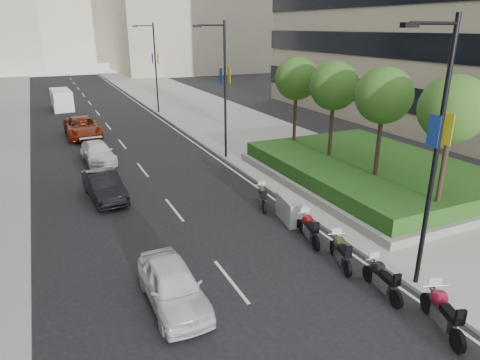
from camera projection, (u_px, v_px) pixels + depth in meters
ground at (332, 338)px, 12.53m from camera, size 160.00×160.00×0.00m
sidewalk_right at (222, 120)px, 41.68m from camera, size 10.00×100.00×0.15m
lane_edge at (169, 125)px, 39.60m from camera, size 0.12×100.00×0.01m
lane_centre at (112, 131)px, 37.54m from camera, size 0.12×100.00×0.01m
planter at (370, 177)px, 24.92m from camera, size 10.00×14.00×0.40m
hedge at (371, 167)px, 24.71m from camera, size 9.40×13.40×0.80m
tree_0 at (453, 109)px, 17.49m from camera, size 2.80×2.80×6.30m
tree_1 at (384, 96)px, 20.90m from camera, size 2.80×2.80×6.30m
tree_2 at (334, 86)px, 24.31m from camera, size 2.80×2.80×6.30m
tree_3 at (297, 79)px, 27.73m from camera, size 2.80×2.80×6.30m
lamp_post_0 at (434, 147)px, 13.32m from camera, size 2.34×0.45×9.00m
lamp_post_1 at (223, 84)px, 27.83m from camera, size 2.34×0.45×9.00m
lamp_post_2 at (154, 64)px, 43.19m from camera, size 2.34×0.45×9.00m
motorcycle_1 at (442, 312)px, 12.68m from camera, size 1.07×2.30×1.20m
motorcycle_2 at (382, 278)px, 14.47m from camera, size 0.73×2.18×1.09m
motorcycle_3 at (340, 251)px, 16.24m from camera, size 0.90×2.11×1.08m
motorcycle_4 at (309, 228)px, 18.05m from camera, size 0.80×2.19×1.11m
motorcycle_5 at (290, 210)px, 19.91m from camera, size 1.07×2.00×1.16m
motorcycle_6 at (263, 197)px, 21.50m from camera, size 0.94×1.96×1.03m
car_a at (173, 285)px, 13.86m from camera, size 1.69×4.17×1.42m
car_b at (104, 186)px, 22.46m from camera, size 1.88×4.46×1.43m
car_c at (98, 152)px, 28.70m from camera, size 2.12×4.59×1.30m
car_d at (83, 127)px, 35.28m from camera, size 2.67×5.77×1.60m
delivery_van at (62, 101)px, 46.79m from camera, size 2.13×5.12×2.12m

